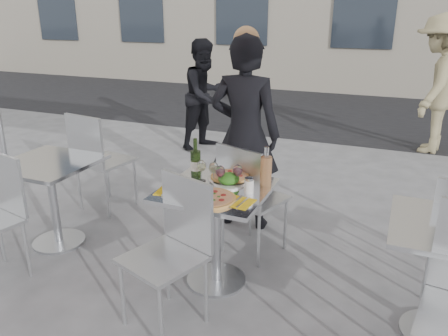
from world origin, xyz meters
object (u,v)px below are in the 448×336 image
at_px(pedestrian_a, 205,95).
at_px(wineglass_red_b, 238,171).
at_px(pizza_near, 210,198).
at_px(wineglass_red_a, 220,172).
at_px(chair_near, 174,240).
at_px(carafe, 266,171).
at_px(napkin_left, 170,191).
at_px(wineglass_white_b, 214,168).
at_px(salad_plate, 229,180).
at_px(wineglass_white_a, 201,167).
at_px(pizza_far, 230,177).
at_px(sugar_shaker, 249,185).
at_px(main_table, 216,216).
at_px(woman_diner, 245,135).
at_px(pedestrian_b, 437,85).
at_px(napkin_right, 239,202).
at_px(side_table_left, 51,185).
at_px(side_chair_lfar, 96,155).
at_px(wine_bottle, 196,162).
at_px(chair_far, 247,192).

xyz_separation_m(pedestrian_a, wineglass_red_b, (1.66, -3.01, 0.08)).
xyz_separation_m(pizza_near, wineglass_red_a, (-0.02, 0.23, 0.10)).
distance_m(chair_near, carafe, 0.79).
relative_size(chair_near, napkin_left, 4.68).
bearing_deg(wineglass_white_b, pedestrian_a, 116.10).
bearing_deg(pedestrian_a, pizza_near, -133.63).
xyz_separation_m(salad_plate, wineglass_white_a, (-0.21, -0.01, 0.07)).
bearing_deg(wineglass_white_b, wineglass_red_a, -35.92).
xyz_separation_m(pizza_far, carafe, (0.29, -0.04, 0.10)).
xyz_separation_m(carafe, napkin_left, (-0.57, -0.33, -0.11)).
distance_m(sugar_shaker, wineglass_white_a, 0.40).
distance_m(main_table, salad_plate, 0.27).
distance_m(woman_diner, pedestrian_a, 2.55).
height_order(pedestrian_b, napkin_right, pedestrian_b).
bearing_deg(side_table_left, side_chair_lfar, 95.89).
bearing_deg(wineglass_white_a, side_table_left, -176.09).
bearing_deg(pedestrian_a, side_table_left, -158.47).
distance_m(pedestrian_b, wineglass_white_a, 4.42).
xyz_separation_m(pedestrian_b, wineglass_red_b, (-1.39, -4.09, -0.09)).
height_order(side_table_left, sugar_shaker, sugar_shaker).
distance_m(main_table, wineglass_white_b, 0.34).
xyz_separation_m(side_table_left, pedestrian_b, (3.01, 4.19, 0.41)).
height_order(wine_bottle, napkin_right, wine_bottle).
distance_m(pedestrian_b, wine_bottle, 4.40).
distance_m(chair_near, pizza_near, 0.35).
bearing_deg(woman_diner, carafe, 114.97).
xyz_separation_m(pedestrian_b, wineglass_white_b, (-1.56, -4.10, -0.09)).
xyz_separation_m(chair_far, wineglass_white_a, (-0.23, -0.35, 0.30)).
bearing_deg(woman_diner, side_table_left, 31.85).
height_order(chair_near, woman_diner, woman_diner).
relative_size(wine_bottle, carafe, 1.02).
bearing_deg(chair_near, pedestrian_b, 90.44).
bearing_deg(pedestrian_a, wineglass_white_a, -134.50).
bearing_deg(wineglass_white_a, carafe, 8.20).
bearing_deg(side_chair_lfar, napkin_right, 163.70).
bearing_deg(pizza_far, chair_near, -98.79).
bearing_deg(pizza_far, napkin_left, -127.99).
relative_size(pizza_near, wineglass_white_b, 2.18).
xyz_separation_m(wine_bottle, napkin_right, (0.46, -0.31, -0.11)).
bearing_deg(wine_bottle, pizza_near, -52.14).
xyz_separation_m(woman_diner, pizza_near, (0.19, -1.18, -0.11)).
relative_size(pizza_near, napkin_left, 1.69).
distance_m(side_table_left, pedestrian_a, 3.12).
bearing_deg(pizza_far, wineglass_red_a, -91.82).
distance_m(sugar_shaker, napkin_right, 0.18).
distance_m(pedestrian_a, wineglass_white_a, 3.32).
bearing_deg(side_chair_lfar, wineglass_red_a, 166.65).
bearing_deg(wine_bottle, napkin_left, -97.11).
bearing_deg(chair_far, wineglass_red_a, 100.17).
distance_m(pedestrian_a, wineglass_white_b, 3.37).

